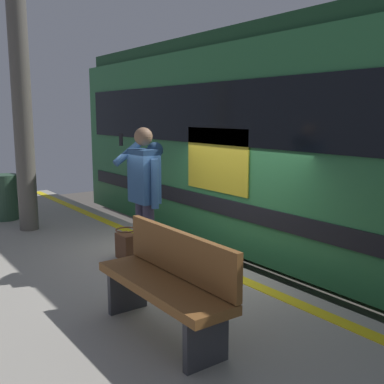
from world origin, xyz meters
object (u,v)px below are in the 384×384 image
(station_column, at_px, (23,116))
(bench, at_px, (168,280))
(handbag, at_px, (126,245))
(trash_bin, at_px, (5,197))
(passenger, at_px, (145,187))

(station_column, height_order, bench, station_column)
(handbag, relative_size, station_column, 0.11)
(bench, bearing_deg, handbag, -18.47)
(handbag, distance_m, trash_bin, 3.44)
(passenger, bearing_deg, bench, 155.97)
(trash_bin, bearing_deg, station_column, -173.24)
(handbag, distance_m, station_column, 2.96)
(trash_bin, bearing_deg, handbag, -168.48)
(station_column, xyz_separation_m, trash_bin, (1.00, 0.12, -1.45))
(bench, xyz_separation_m, trash_bin, (5.45, -0.01, -0.08))
(passenger, height_order, trash_bin, passenger)
(bench, relative_size, trash_bin, 1.91)
(station_column, xyz_separation_m, bench, (-4.45, 0.13, -1.37))
(handbag, distance_m, bench, 2.22)
(handbag, bearing_deg, station_column, 13.48)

